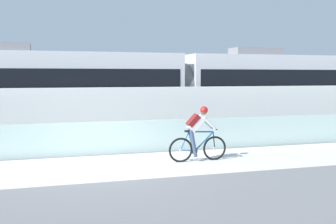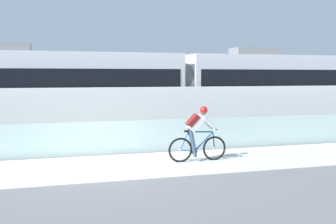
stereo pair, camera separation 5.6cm
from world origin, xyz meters
name	(u,v)px [view 2 (the right image)]	position (x,y,z in m)	size (l,w,h in m)	color
ground_plane	(103,167)	(0.00, 0.00, 0.00)	(200.00, 200.00, 0.00)	slate
bike_path_deck	(103,167)	(0.00, 0.00, 0.01)	(32.00, 3.20, 0.01)	silver
glass_parapet	(95,138)	(0.00, 1.85, 0.52)	(32.00, 0.05, 1.05)	#ADC6C1
concrete_barrier_wall	(89,117)	(0.00, 3.65, 1.03)	(32.00, 0.36, 2.07)	silver
tram_rail_near	(84,136)	(0.00, 6.13, 0.00)	(32.00, 0.08, 0.01)	#595654
tram_rail_far	(81,131)	(0.00, 7.57, 0.00)	(32.00, 0.08, 0.01)	#595654
tram	(181,89)	(4.49, 6.85, 1.89)	(22.56, 2.54, 3.81)	silver
cyclist_on_bike	(197,134)	(2.74, 0.00, 0.80)	(1.77, 0.58, 1.61)	black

